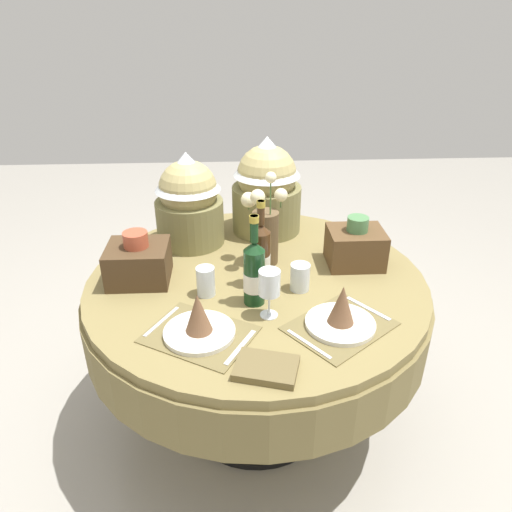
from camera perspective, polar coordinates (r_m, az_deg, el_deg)
ground at (r=2.38m, az=0.04°, el=-17.84°), size 8.00×8.00×0.00m
dining_table at (r=2.01m, az=0.05°, el=-6.11°), size 1.38×1.38×0.73m
place_setting_left at (r=1.60m, az=-6.83°, el=-8.00°), size 0.42×0.39×0.16m
place_setting_right at (r=1.65m, az=10.11°, el=-6.95°), size 0.43×0.41×0.16m
flower_vase at (r=1.98m, az=1.03°, el=3.26°), size 0.19×0.16×0.40m
wine_bottle_left at (r=1.82m, az=0.56°, el=0.15°), size 0.08×0.08×0.35m
wine_bottle_centre at (r=1.71m, az=-0.22°, el=-1.95°), size 0.08×0.08×0.35m
wine_glass_right at (r=1.64m, az=1.60°, el=-3.34°), size 0.08×0.08×0.18m
tumbler_near_left at (r=1.80m, az=-6.01°, el=-3.01°), size 0.07×0.07×0.11m
tumbler_near_right at (r=1.83m, az=5.27°, el=-2.51°), size 0.08×0.08×0.11m
book_on_table at (r=1.47m, az=1.20°, el=-13.20°), size 0.22×0.18×0.02m
gift_tub_back_left at (r=2.15m, az=-8.05°, el=7.01°), size 0.30×0.30×0.42m
gift_tub_back_centre at (r=2.25m, az=1.29°, el=8.72°), size 0.33×0.33×0.46m
woven_basket_side_left at (r=1.93m, az=-13.85°, el=-0.65°), size 0.24×0.21×0.21m
woven_basket_side_right at (r=2.03m, az=11.76°, el=1.19°), size 0.23×0.19×0.21m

